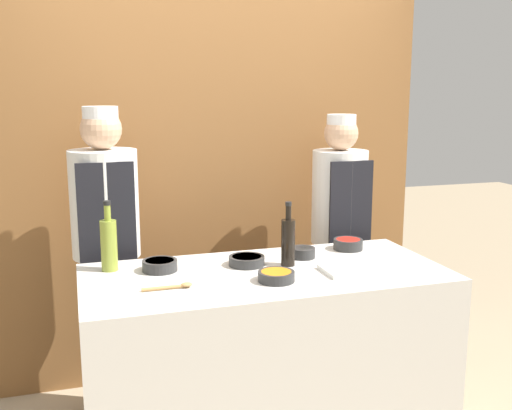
% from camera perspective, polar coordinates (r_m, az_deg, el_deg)
% --- Properties ---
extents(cabinet_wall, '(2.61, 0.18, 2.40)m').
position_cam_1_polar(cabinet_wall, '(3.70, -4.28, 2.28)').
color(cabinet_wall, brown).
rests_on(cabinet_wall, ground_plane).
extents(counter, '(1.64, 0.76, 0.94)m').
position_cam_1_polar(counter, '(2.91, 0.91, -15.26)').
color(counter, beige).
rests_on(counter, ground_plane).
extents(sauce_bowl_purple, '(0.17, 0.17, 0.04)m').
position_cam_1_polar(sauce_bowl_purple, '(2.82, -0.90, -5.28)').
color(sauce_bowl_purple, '#2D2D2D').
rests_on(sauce_bowl_purple, counter).
extents(sauce_bowl_brown, '(0.16, 0.16, 0.05)m').
position_cam_1_polar(sauce_bowl_brown, '(2.77, -9.15, -5.65)').
color(sauce_bowl_brown, '#2D2D2D').
rests_on(sauce_bowl_brown, counter).
extents(sauce_bowl_orange, '(0.16, 0.16, 0.04)m').
position_cam_1_polar(sauce_bowl_orange, '(2.59, 1.95, -6.74)').
color(sauce_bowl_orange, '#2D2D2D').
rests_on(sauce_bowl_orange, counter).
extents(sauce_bowl_red, '(0.15, 0.15, 0.05)m').
position_cam_1_polar(sauce_bowl_red, '(3.13, 8.76, -3.66)').
color(sauce_bowl_red, '#2D2D2D').
rests_on(sauce_bowl_red, counter).
extents(sauce_bowl_green, '(0.12, 0.12, 0.05)m').
position_cam_1_polar(sauce_bowl_green, '(2.95, 4.47, -4.49)').
color(sauce_bowl_green, '#2D2D2D').
rests_on(sauce_bowl_green, counter).
extents(cutting_board, '(0.37, 0.19, 0.02)m').
position_cam_1_polar(cutting_board, '(2.79, 10.10, -5.97)').
color(cutting_board, white).
rests_on(cutting_board, counter).
extents(bottle_soy, '(0.07, 0.07, 0.30)m').
position_cam_1_polar(bottle_soy, '(2.80, 3.07, -3.42)').
color(bottle_soy, black).
rests_on(bottle_soy, counter).
extents(bottle_oil, '(0.07, 0.07, 0.32)m').
position_cam_1_polar(bottle_oil, '(2.80, -13.84, -3.58)').
color(bottle_oil, olive).
rests_on(bottle_oil, counter).
extents(wooden_spoon, '(0.21, 0.04, 0.02)m').
position_cam_1_polar(wooden_spoon, '(2.52, -7.97, -7.71)').
color(wooden_spoon, '#B2844C').
rests_on(wooden_spoon, counter).
extents(chef_left, '(0.35, 0.35, 1.67)m').
position_cam_1_polar(chef_left, '(3.25, -13.99, -4.49)').
color(chef_left, '#28282D').
rests_on(chef_left, ground_plane).
extents(chef_right, '(0.32, 0.32, 1.62)m').
position_cam_1_polar(chef_right, '(3.57, 7.86, -3.29)').
color(chef_right, '#28282D').
rests_on(chef_right, ground_plane).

